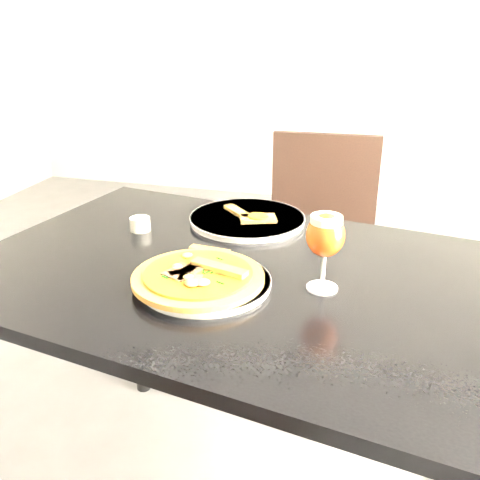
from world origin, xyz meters
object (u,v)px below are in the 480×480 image
(pizza, at_px, (199,276))
(beer_glass, at_px, (325,236))
(chair_far, at_px, (318,249))
(dining_table, at_px, (236,303))

(pizza, distance_m, beer_glass, 0.27)
(beer_glass, bearing_deg, chair_far, 97.27)
(dining_table, relative_size, chair_far, 1.49)
(beer_glass, bearing_deg, pizza, -166.87)
(pizza, bearing_deg, chair_far, 80.62)
(chair_far, distance_m, pizza, 0.93)
(dining_table, bearing_deg, pizza, -105.08)
(pizza, relative_size, beer_glass, 1.68)
(dining_table, distance_m, beer_glass, 0.29)
(pizza, xyz_separation_m, beer_glass, (0.25, 0.06, 0.09))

